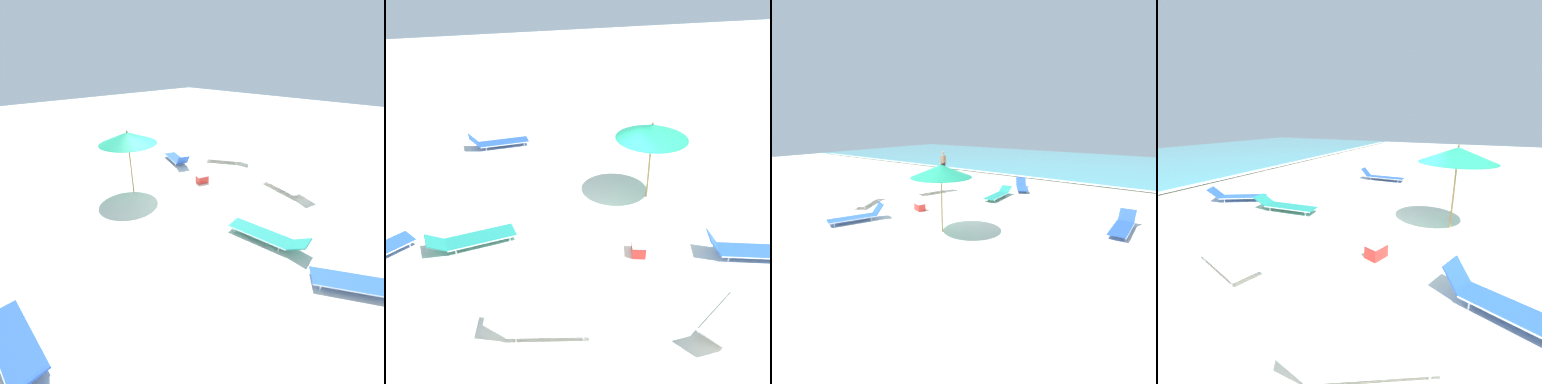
{
  "view_description": "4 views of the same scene",
  "coord_description": "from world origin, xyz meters",
  "views": [
    {
      "loc": [
        5.89,
        6.51,
        4.78
      ],
      "look_at": [
        0.87,
        1.52,
        1.09
      ],
      "focal_mm": 24.0,
      "sensor_mm": 36.0,
      "label": 1
    },
    {
      "loc": [
        -9.47,
        3.67,
        6.97
      ],
      "look_at": [
        0.05,
        0.87,
        1.13
      ],
      "focal_mm": 40.0,
      "sensor_mm": 36.0,
      "label": 2
    },
    {
      "loc": [
        7.84,
        -9.24,
        3.83
      ],
      "look_at": [
        0.15,
        0.74,
        0.9
      ],
      "focal_mm": 28.0,
      "sensor_mm": 36.0,
      "label": 3
    },
    {
      "loc": [
        -6.71,
        -2.14,
        3.15
      ],
      "look_at": [
        0.16,
        1.26,
        0.98
      ],
      "focal_mm": 24.0,
      "sensor_mm": 36.0,
      "label": 4
    }
  ],
  "objects": [
    {
      "name": "ground_plane",
      "position": [
        0.0,
        0.01,
        -0.08
      ],
      "size": [
        60.0,
        60.0,
        0.16
      ],
      "color": "silver"
    },
    {
      "name": "beach_umbrella",
      "position": [
        1.01,
        -1.66,
        2.2
      ],
      "size": [
        2.14,
        2.14,
        2.49
      ],
      "color": "#9E7547",
      "rests_on": "ground_plane"
    },
    {
      "name": "sun_lounger_under_umbrella",
      "position": [
        -4.33,
        -1.05,
        0.22
      ],
      "size": [
        1.57,
        2.1,
        0.62
      ],
      "rotation": [
        0.0,
        0.0,
        0.53
      ],
      "color": "white",
      "rests_on": "ground_plane"
    },
    {
      "name": "sun_lounger_beside_umbrella",
      "position": [
        0.04,
        3.79,
        0.2
      ],
      "size": [
        0.85,
        2.35,
        0.47
      ],
      "rotation": [
        0.0,
        0.0,
        0.11
      ],
      "color": "#1E8475",
      "rests_on": "ground_plane"
    },
    {
      "name": "sun_lounger_near_water_left",
      "position": [
        6.14,
        2.32,
        0.21
      ],
      "size": [
        0.67,
        2.28,
        0.6
      ],
      "rotation": [
        0.0,
        0.0,
        0.02
      ],
      "color": "blue",
      "rests_on": "ground_plane"
    },
    {
      "name": "sun_lounger_near_water_right",
      "position": [
        -3.35,
        2.7,
        0.21
      ],
      "size": [
        1.15,
        2.24,
        0.56
      ],
      "rotation": [
        0.0,
        0.0,
        -0.26
      ],
      "color": "white",
      "rests_on": "ground_plane"
    },
    {
      "name": "sun_lounger_mid_beach_solo",
      "position": [
        -2.42,
        -2.85,
        0.22
      ],
      "size": [
        1.29,
        2.19,
        0.62
      ],
      "rotation": [
        0.0,
        0.0,
        -0.35
      ],
      "color": "blue",
      "rests_on": "ground_plane"
    },
    {
      "name": "sun_lounger_mid_beach_pair_a",
      "position": [
        0.12,
        6.27,
        0.21
      ],
      "size": [
        1.6,
        2.14,
        0.56
      ],
      "rotation": [
        0.0,
        0.0,
        0.54
      ],
      "color": "blue",
      "rests_on": "ground_plane"
    },
    {
      "name": "cooler_box",
      "position": [
        -1.56,
        -0.28,
        0.19
      ],
      "size": [
        0.59,
        0.5,
        0.37
      ],
      "rotation": [
        0.0,
        0.0,
        5.95
      ],
      "color": "red",
      "rests_on": "ground_plane"
    }
  ]
}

